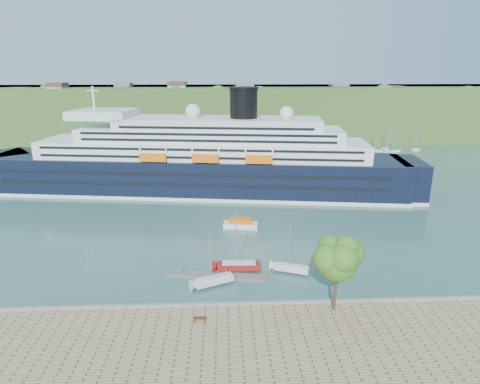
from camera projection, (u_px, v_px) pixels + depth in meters
ground at (228, 310)px, 55.59m from camera, size 400.00×400.00×0.00m
far_hillside at (223, 112)px, 190.44m from camera, size 400.00×50.00×24.00m
quay_coping at (228, 304)px, 55.06m from camera, size 220.00×0.50×0.30m
cruise_ship at (194, 141)px, 104.89m from camera, size 125.08×33.57×27.80m
park_bench at (200, 318)px, 51.23m from camera, size 1.65×0.83×1.01m
promenade_tree at (336, 271)px, 52.22m from camera, size 7.05×7.05×11.68m
floating_pontoon at (215, 276)px, 64.43m from camera, size 16.54×4.64×0.37m
sailboat_white_near at (214, 260)px, 60.61m from camera, size 6.94×4.38×8.72m
sailboat_red at (239, 244)px, 64.63m from camera, size 7.85×2.36×10.06m
sailboat_white_far at (292, 250)px, 64.52m from camera, size 6.50×3.84×8.13m
tender_launch at (241, 223)px, 83.99m from camera, size 7.54×3.63×2.00m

